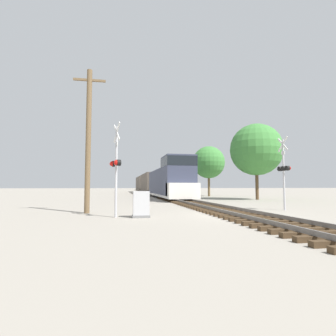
# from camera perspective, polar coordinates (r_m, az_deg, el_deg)

# --- Properties ---
(ground_plane) EXTENTS (400.00, 400.00, 0.00)m
(ground_plane) POSITION_cam_1_polar(r_m,az_deg,el_deg) (13.99, 14.64, -9.97)
(ground_plane) COLOR gray
(rail_track_bed) EXTENTS (2.60, 160.00, 0.31)m
(rail_track_bed) POSITION_cam_1_polar(r_m,az_deg,el_deg) (13.97, 14.63, -9.42)
(rail_track_bed) COLOR #42301E
(rail_track_bed) RESTS_ON ground
(freight_train) EXTENTS (3.01, 50.90, 4.57)m
(freight_train) POSITION_cam_1_polar(r_m,az_deg,el_deg) (48.39, -3.51, -3.36)
(freight_train) COLOR #33384C
(freight_train) RESTS_ON ground
(crossing_signal_near) EXTENTS (0.57, 1.01, 4.58)m
(crossing_signal_near) POSITION_cam_1_polar(r_m,az_deg,el_deg) (12.93, -11.29, 0.67)
(crossing_signal_near) COLOR #B7B7BC
(crossing_signal_near) RESTS_ON ground
(crossing_signal_far) EXTENTS (0.38, 1.01, 4.60)m
(crossing_signal_far) POSITION_cam_1_polar(r_m,az_deg,el_deg) (17.96, 23.92, -0.28)
(crossing_signal_far) COLOR #B7B7BC
(crossing_signal_far) RESTS_ON ground
(relay_cabinet) EXTENTS (0.84, 0.50, 1.25)m
(relay_cabinet) POSITION_cam_1_polar(r_m,az_deg,el_deg) (12.67, -5.87, -7.92)
(relay_cabinet) COLOR slate
(relay_cabinet) RESTS_ON ground
(utility_pole) EXTENTS (1.80, 0.29, 8.17)m
(utility_pole) POSITION_cam_1_polar(r_m,az_deg,el_deg) (15.54, -16.95, 6.26)
(utility_pole) COLOR brown
(utility_pole) RESTS_ON ground
(tree_far_right) EXTENTS (5.82, 5.82, 8.52)m
(tree_far_right) POSITION_cam_1_polar(r_m,az_deg,el_deg) (31.15, 18.64, 3.79)
(tree_far_right) COLOR brown
(tree_far_right) RESTS_ON ground
(tree_mid_background) EXTENTS (4.86, 4.86, 7.54)m
(tree_mid_background) POSITION_cam_1_polar(r_m,az_deg,el_deg) (40.07, 8.85, 1.22)
(tree_mid_background) COLOR brown
(tree_mid_background) RESTS_ON ground
(tree_deep_background) EXTENTS (6.58, 6.58, 9.32)m
(tree_deep_background) POSITION_cam_1_polar(r_m,az_deg,el_deg) (64.46, 2.18, 0.03)
(tree_deep_background) COLOR brown
(tree_deep_background) RESTS_ON ground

